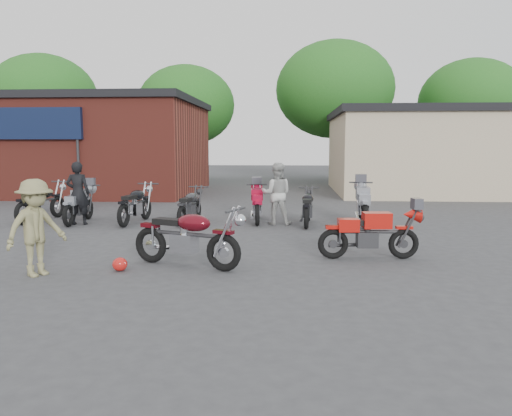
# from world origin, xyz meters

# --- Properties ---
(ground) EXTENTS (90.00, 90.00, 0.00)m
(ground) POSITION_xyz_m (0.00, 0.00, 0.00)
(ground) COLOR #37373A
(brick_building) EXTENTS (12.00, 8.00, 4.00)m
(brick_building) POSITION_xyz_m (-9.00, 14.00, 2.00)
(brick_building) COLOR maroon
(brick_building) RESTS_ON ground
(stucco_building) EXTENTS (10.00, 8.00, 3.50)m
(stucco_building) POSITION_xyz_m (8.50, 15.00, 1.75)
(stucco_building) COLOR tan
(stucco_building) RESTS_ON ground
(tree_0) EXTENTS (6.56, 6.56, 8.20)m
(tree_0) POSITION_xyz_m (-14.00, 22.00, 4.10)
(tree_0) COLOR #165416
(tree_0) RESTS_ON ground
(tree_1) EXTENTS (5.92, 5.92, 7.40)m
(tree_1) POSITION_xyz_m (-5.00, 22.00, 3.70)
(tree_1) COLOR #165416
(tree_1) RESTS_ON ground
(tree_2) EXTENTS (7.04, 7.04, 8.80)m
(tree_2) POSITION_xyz_m (4.00, 22.00, 4.40)
(tree_2) COLOR #165416
(tree_2) RESTS_ON ground
(tree_3) EXTENTS (6.08, 6.08, 7.60)m
(tree_3) POSITION_xyz_m (12.00, 22.00, 3.80)
(tree_3) COLOR #165416
(tree_3) RESTS_ON ground
(vintage_motorcycle) EXTENTS (2.25, 1.42, 1.24)m
(vintage_motorcycle) POSITION_xyz_m (-0.44, 0.01, 0.62)
(vintage_motorcycle) COLOR #4F0912
(vintage_motorcycle) RESTS_ON ground
(sportbike) EXTENTS (1.92, 0.76, 1.09)m
(sportbike) POSITION_xyz_m (2.94, 0.89, 0.55)
(sportbike) COLOR red
(sportbike) RESTS_ON ground
(helmet) EXTENTS (0.28, 0.28, 0.24)m
(helmet) POSITION_xyz_m (-1.58, -0.35, 0.12)
(helmet) COLOR red
(helmet) RESTS_ON ground
(person_dark) EXTENTS (0.67, 0.47, 1.74)m
(person_dark) POSITION_xyz_m (-4.44, 4.58, 0.87)
(person_dark) COLOR black
(person_dark) RESTS_ON ground
(person_light) EXTENTS (0.86, 0.68, 1.71)m
(person_light) POSITION_xyz_m (1.02, 4.99, 0.85)
(person_light) COLOR #AFAFAB
(person_light) RESTS_ON ground
(person_tan) EXTENTS (1.07, 1.22, 1.64)m
(person_tan) POSITION_xyz_m (-2.86, -0.74, 0.82)
(person_tan) COLOR olive
(person_tan) RESTS_ON ground
(row_bike_0) EXTENTS (1.04, 2.18, 1.21)m
(row_bike_0) POSITION_xyz_m (-5.78, 5.16, 0.61)
(row_bike_0) COLOR black
(row_bike_0) RESTS_ON ground
(row_bike_1) EXTENTS (0.69, 1.95, 1.12)m
(row_bike_1) POSITION_xyz_m (-4.57, 4.91, 0.56)
(row_bike_1) COLOR gray
(row_bike_1) RESTS_ON ground
(row_bike_2) EXTENTS (0.91, 2.10, 1.18)m
(row_bike_2) POSITION_xyz_m (-2.95, 4.96, 0.59)
(row_bike_2) COLOR black
(row_bike_2) RESTS_ON ground
(row_bike_3) EXTENTS (0.82, 1.93, 1.08)m
(row_bike_3) POSITION_xyz_m (-1.42, 5.01, 0.54)
(row_bike_3) COLOR #272629
(row_bike_3) RESTS_ON ground
(row_bike_4) EXTENTS (0.79, 1.99, 1.13)m
(row_bike_4) POSITION_xyz_m (0.44, 5.42, 0.57)
(row_bike_4) COLOR #AF0E2E
(row_bike_4) RESTS_ON ground
(row_bike_5) EXTENTS (0.75, 1.91, 1.09)m
(row_bike_5) POSITION_xyz_m (1.87, 4.96, 0.54)
(row_bike_5) COLOR black
(row_bike_5) RESTS_ON ground
(row_bike_6) EXTENTS (0.84, 2.17, 1.24)m
(row_bike_6) POSITION_xyz_m (3.40, 5.17, 0.62)
(row_bike_6) COLOR #8E929B
(row_bike_6) RESTS_ON ground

